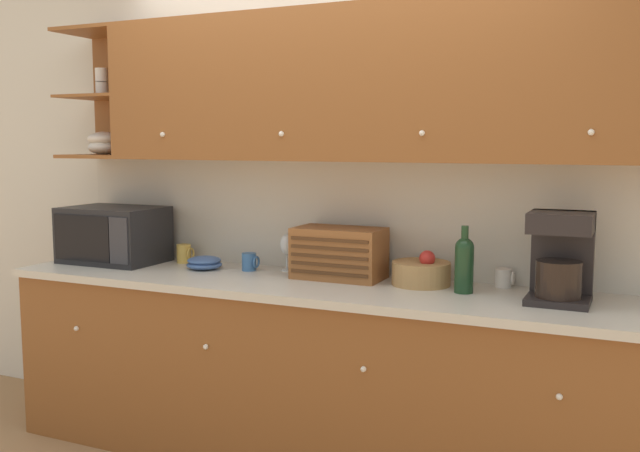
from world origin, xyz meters
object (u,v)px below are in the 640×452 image
microwave (114,235)px  bread_box (339,253)px  fruit_basket (421,273)px  wine_bottle (464,262)px  mug_blue_second (504,278)px  coffee_maker (560,257)px  mug_patterned_third (184,254)px  bowl_stack_on_counter (204,263)px  wine_glass (287,246)px  mug (250,262)px

microwave → bread_box: size_ratio=1.23×
fruit_basket → wine_bottle: 0.26m
mug_blue_second → wine_bottle: bearing=-125.7°
coffee_maker → mug_patterned_third: bearing=175.4°
bowl_stack_on_counter → mug_blue_second: mug_blue_second is taller
wine_glass → coffee_maker: size_ratio=0.50×
bread_box → bowl_stack_on_counter: bearing=-175.4°
microwave → coffee_maker: bearing=-0.5°
mug_patterned_third → wine_glass: wine_glass is taller
wine_bottle → coffee_maker: (0.42, -0.02, 0.06)m
mug_patterned_third → fruit_basket: size_ratio=0.37×
bowl_stack_on_counter → mug_patterned_third: bearing=150.3°
mug_patterned_third → coffee_maker: bearing=-4.6°
microwave → fruit_basket: size_ratio=1.95×
mug_patterned_third → bread_box: bearing=-3.6°
microwave → mug: 0.85m
wine_bottle → coffee_maker: 0.42m
wine_glass → bread_box: size_ratio=0.44×
mug_patterned_third → bowl_stack_on_counter: bearing=-29.7°
mug → coffee_maker: 1.59m
microwave → bread_box: (1.36, 0.08, -0.03)m
microwave → coffee_maker: (2.42, -0.02, 0.04)m
microwave → fruit_basket: microwave is taller
coffee_maker → microwave: bearing=179.5°
bowl_stack_on_counter → mug_blue_second: size_ratio=2.14×
fruit_basket → coffee_maker: (0.64, -0.11, 0.14)m
mug_blue_second → fruit_basket: bearing=-163.5°
mug_patterned_third → wine_bottle: wine_bottle is taller
wine_bottle → mug_blue_second: size_ratio=3.44×
mug_patterned_third → microwave: bearing=-159.1°
mug_patterned_third → fruit_basket: bearing=-2.1°
mug → fruit_basket: fruit_basket is taller
mug_patterned_third → mug: bearing=-7.7°
mug → wine_glass: wine_glass is taller
bread_box → coffee_maker: 1.07m
mug_blue_second → coffee_maker: size_ratio=0.23×
microwave → coffee_maker: size_ratio=1.40×
wine_bottle → coffee_maker: bearing=-2.9°
microwave → wine_bottle: size_ratio=1.78×
microwave → fruit_basket: 1.79m
fruit_basket → mug_blue_second: (0.37, 0.11, -0.02)m
wine_bottle → bowl_stack_on_counter: bearing=179.2°
bowl_stack_on_counter → wine_glass: bearing=19.0°
mug_blue_second → mug_patterned_third: bearing=-178.1°
mug_patterned_third → wine_glass: 0.65m
bowl_stack_on_counter → mug_blue_second: (1.56, 0.18, 0.01)m
mug_blue_second → mug: bearing=-174.8°
microwave → mug_blue_second: microwave is taller
mug → mug_blue_second: 1.32m
fruit_basket → wine_bottle: size_ratio=0.91×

